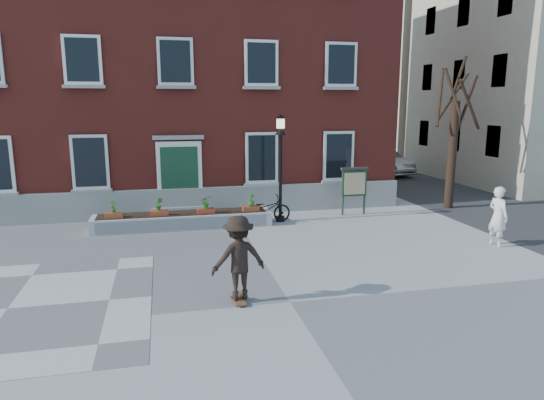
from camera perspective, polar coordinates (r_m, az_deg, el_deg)
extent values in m
plane|color=gray|center=(10.97, 2.14, -11.92)|extent=(100.00, 100.00, 0.00)
cube|color=slate|center=(12.05, -28.67, -11.15)|extent=(6.00, 6.00, 0.01)
imported|color=black|center=(17.71, -0.75, -1.12)|extent=(1.96, 0.87, 1.00)
imported|color=#AAACAF|center=(30.60, 12.63, 4.48)|extent=(2.69, 5.04, 1.58)
imported|color=white|center=(16.33, 25.05, -1.76)|extent=(0.55, 0.74, 1.85)
cube|color=maroon|center=(23.79, -11.71, 15.19)|extent=(18.00, 10.00, 12.00)
cube|color=gray|center=(18.99, -10.69, -0.30)|extent=(18.00, 0.24, 1.10)
cube|color=#9C9C97|center=(18.96, -10.62, -1.71)|extent=(2.60, 0.80, 0.20)
cube|color=gray|center=(19.06, -10.66, -1.02)|extent=(2.20, 0.50, 0.20)
cube|color=white|center=(18.84, -10.81, 3.00)|extent=(1.70, 0.12, 2.50)
cube|color=#163C26|center=(18.81, -10.80, 2.68)|extent=(1.40, 0.06, 2.30)
cube|color=gray|center=(18.66, -10.97, 7.24)|extent=(1.90, 0.25, 0.15)
cube|color=silver|center=(18.92, -20.62, 4.19)|extent=(1.30, 0.10, 2.00)
cube|color=black|center=(18.87, -20.64, 4.17)|extent=(1.08, 0.04, 1.78)
cube|color=gray|center=(19.01, -20.42, 1.00)|extent=(1.44, 0.20, 0.12)
cube|color=white|center=(18.85, -21.41, 15.10)|extent=(1.30, 0.10, 1.70)
cube|color=black|center=(18.80, -21.44, 15.11)|extent=(1.08, 0.04, 1.48)
cube|color=#9B9B96|center=(18.75, -21.23, 12.34)|extent=(1.44, 0.20, 0.12)
cube|color=silver|center=(18.69, -11.30, 15.68)|extent=(1.30, 0.10, 1.70)
cube|color=black|center=(18.64, -11.30, 15.69)|extent=(1.08, 0.04, 1.48)
cube|color=gray|center=(18.58, -11.18, 12.90)|extent=(1.44, 0.20, 0.12)
cube|color=white|center=(19.13, -1.22, 4.99)|extent=(1.30, 0.10, 2.00)
cube|color=black|center=(19.08, -1.19, 4.97)|extent=(1.08, 0.04, 1.78)
cube|color=#A9A9A4|center=(19.22, -1.17, 1.83)|extent=(1.44, 0.20, 0.12)
cube|color=white|center=(19.07, -1.27, 15.80)|extent=(1.30, 0.10, 1.70)
cube|color=black|center=(19.02, -1.24, 15.81)|extent=(1.08, 0.04, 1.48)
cube|color=#9E9D99|center=(18.96, -1.22, 13.07)|extent=(1.44, 0.20, 0.12)
cube|color=silver|center=(20.02, 7.82, 5.17)|extent=(1.30, 0.10, 2.00)
cube|color=black|center=(19.97, 7.87, 5.15)|extent=(1.08, 0.04, 1.78)
cube|color=#9B9B96|center=(20.10, 7.80, 2.15)|extent=(1.44, 0.20, 0.12)
cube|color=white|center=(19.96, 8.11, 15.50)|extent=(1.30, 0.10, 1.70)
cube|color=black|center=(19.91, 8.17, 15.51)|extent=(1.08, 0.04, 1.48)
cube|color=#999994|center=(19.85, 8.10, 12.89)|extent=(1.44, 0.20, 0.12)
cube|color=beige|center=(17.42, -10.42, -2.36)|extent=(6.20, 1.10, 0.50)
cube|color=#B2B2B2|center=(16.88, -10.33, -2.80)|extent=(5.80, 0.02, 0.40)
cube|color=black|center=(17.36, -10.45, -1.56)|extent=(5.80, 0.90, 0.06)
cube|color=brown|center=(17.17, -18.12, -1.75)|extent=(0.60, 0.25, 0.20)
imported|color=#285F1C|center=(17.10, -18.18, -0.69)|extent=(0.24, 0.24, 0.45)
cube|color=#983D21|center=(17.09, -13.11, -1.54)|extent=(0.60, 0.25, 0.20)
imported|color=#2D6F21|center=(17.02, -13.15, -0.47)|extent=(0.25, 0.25, 0.45)
cube|color=#993821|center=(17.14, -7.75, -1.29)|extent=(0.60, 0.25, 0.20)
imported|color=#24601D|center=(17.08, -7.78, -0.23)|extent=(0.40, 0.40, 0.45)
cube|color=brown|center=(17.35, -2.49, -1.05)|extent=(0.60, 0.25, 0.20)
imported|color=#275F1C|center=(17.28, -2.50, 0.01)|extent=(0.25, 0.25, 0.45)
cylinder|color=#311F15|center=(21.30, 20.40, 4.93)|extent=(0.36, 0.36, 4.40)
cylinder|color=#312015|center=(21.48, 21.95, 10.47)|extent=(0.12, 1.12, 2.23)
cylinder|color=#312216|center=(21.73, 20.46, 11.27)|extent=(1.18, 0.49, 1.97)
cylinder|color=#312016|center=(21.23, 19.18, 11.36)|extent=(0.88, 1.14, 2.35)
cylinder|color=black|center=(20.85, 20.52, 11.77)|extent=(0.60, 0.77, 1.90)
cylinder|color=#301E15|center=(20.79, 22.23, 10.31)|extent=(1.39, 0.55, 1.95)
cylinder|color=#2F2014|center=(21.42, 21.17, 13.43)|extent=(0.43, 0.48, 1.58)
cube|color=#353538|center=(31.64, 14.86, 3.16)|extent=(8.00, 36.00, 0.01)
cube|color=#BDB698|center=(31.55, 29.13, 14.86)|extent=(10.00, 11.00, 14.00)
cube|color=beige|center=(41.30, 17.68, 13.90)|extent=(10.00, 11.00, 13.00)
cube|color=black|center=(25.88, 24.62, 6.31)|extent=(0.08, 1.00, 1.50)
cube|color=black|center=(28.49, 20.72, 6.98)|extent=(0.08, 1.00, 1.50)
cube|color=black|center=(31.20, 17.49, 7.52)|extent=(0.08, 1.00, 1.50)
cube|color=black|center=(25.86, 25.24, 13.60)|extent=(0.08, 1.00, 1.50)
cube|color=black|center=(28.46, 21.20, 13.61)|extent=(0.08, 1.00, 1.50)
cube|color=black|center=(31.18, 17.86, 13.57)|extent=(0.08, 1.00, 1.50)
cube|color=black|center=(28.81, 21.69, 19.96)|extent=(0.08, 1.00, 1.50)
cube|color=black|center=(31.49, 18.23, 19.38)|extent=(0.08, 1.00, 1.50)
cylinder|color=black|center=(18.00, 0.98, -2.22)|extent=(0.32, 0.32, 0.20)
cylinder|color=black|center=(17.70, 0.99, 2.51)|extent=(0.12, 0.12, 3.20)
cone|color=black|center=(17.52, 1.01, 8.17)|extent=(0.40, 0.40, 0.30)
cube|color=beige|center=(17.51, 1.02, 8.99)|extent=(0.24, 0.24, 0.34)
cone|color=black|center=(17.50, 1.02, 9.81)|extent=(0.40, 0.40, 0.16)
cylinder|color=#183123|center=(19.02, 8.36, 0.87)|extent=(0.08, 0.08, 1.80)
cylinder|color=#1A3527|center=(19.36, 10.84, 0.97)|extent=(0.08, 0.08, 1.80)
cube|color=#193321|center=(19.12, 9.65, 1.95)|extent=(1.00, 0.10, 1.00)
cube|color=beige|center=(19.07, 9.72, 1.92)|extent=(0.85, 0.02, 0.85)
cube|color=#352F2D|center=(19.04, 9.70, 3.64)|extent=(1.10, 0.16, 0.10)
cube|color=brown|center=(11.01, -3.89, -11.50)|extent=(0.22, 0.78, 0.03)
cylinder|color=black|center=(10.76, -4.13, -12.28)|extent=(0.03, 0.05, 0.05)
cylinder|color=black|center=(10.78, -3.17, -12.21)|extent=(0.03, 0.05, 0.05)
cylinder|color=black|center=(11.27, -4.58, -11.16)|extent=(0.03, 0.05, 0.05)
cylinder|color=black|center=(11.29, -3.66, -11.09)|extent=(0.03, 0.05, 0.05)
imported|color=black|center=(10.67, -3.96, -6.79)|extent=(1.31, 0.88, 1.88)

